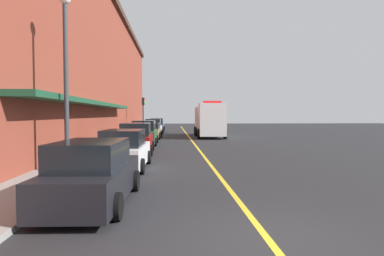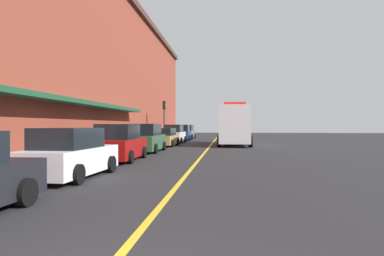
{
  "view_description": "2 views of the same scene",
  "coord_description": "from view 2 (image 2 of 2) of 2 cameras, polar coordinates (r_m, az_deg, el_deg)",
  "views": [
    {
      "loc": [
        -1.83,
        -6.09,
        2.38
      ],
      "look_at": [
        0.14,
        25.64,
        1.08
      ],
      "focal_mm": 30.44,
      "sensor_mm": 36.0,
      "label": 1
    },
    {
      "loc": [
        1.49,
        -3.21,
        1.82
      ],
      "look_at": [
        -1.35,
        24.63,
        1.59
      ],
      "focal_mm": 32.35,
      "sensor_mm": 36.0,
      "label": 2
    }
  ],
  "objects": [
    {
      "name": "traffic_light_near",
      "position": [
        37.52,
        -4.59,
        2.5
      ],
      "size": [
        0.38,
        0.36,
        4.3
      ],
      "color": "#232326",
      "rests_on": "sidewalk_left"
    },
    {
      "name": "brick_building_left",
      "position": [
        30.82,
        -20.76,
        9.87
      ],
      "size": [
        10.58,
        64.0,
        13.73
      ],
      "color": "brown",
      "rests_on": "ground"
    },
    {
      "name": "box_truck",
      "position": [
        31.93,
        7.03,
        0.38
      ],
      "size": [
        3.01,
        8.92,
        3.72
      ],
      "rotation": [
        0.0,
        0.0,
        -1.59
      ],
      "color": "silver",
      "rests_on": "ground"
    },
    {
      "name": "parked_car_2",
      "position": [
        18.12,
        -11.9,
        -2.55
      ],
      "size": [
        2.17,
        4.65,
        1.88
      ],
      "rotation": [
        0.0,
        0.0,
        1.59
      ],
      "color": "maroon",
      "rests_on": "ground"
    },
    {
      "name": "sidewalk_left",
      "position": [
        29.29,
        -9.42,
        -2.96
      ],
      "size": [
        2.4,
        70.0,
        0.15
      ],
      "primitive_type": "cube",
      "color": "gray",
      "rests_on": "ground"
    },
    {
      "name": "parked_car_4",
      "position": [
        30.04,
        -4.5,
        -1.59
      ],
      "size": [
        2.08,
        4.56,
        1.57
      ],
      "rotation": [
        0.0,
        0.0,
        1.54
      ],
      "color": "#A5844C",
      "rests_on": "ground"
    },
    {
      "name": "parked_car_5",
      "position": [
        35.65,
        -2.98,
        -1.06
      ],
      "size": [
        2.1,
        4.45,
        1.89
      ],
      "rotation": [
        0.0,
        0.0,
        1.55
      ],
      "color": "silver",
      "rests_on": "ground"
    },
    {
      "name": "parking_meter_2",
      "position": [
        18.31,
        -16.13,
        -1.93
      ],
      "size": [
        0.14,
        0.18,
        1.33
      ],
      "color": "#4C4C51",
      "rests_on": "sidewalk_left"
    },
    {
      "name": "parked_car_3",
      "position": [
        23.76,
        -7.56,
        -1.79
      ],
      "size": [
        2.07,
        4.82,
        1.92
      ],
      "rotation": [
        0.0,
        0.0,
        1.57
      ],
      "color": "#2D5133",
      "rests_on": "ground"
    },
    {
      "name": "parked_car_6",
      "position": [
        41.51,
        -1.6,
        -0.84
      ],
      "size": [
        2.07,
        4.75,
        1.88
      ],
      "rotation": [
        0.0,
        0.0,
        1.59
      ],
      "color": "navy",
      "rests_on": "ground"
    },
    {
      "name": "ground_plane",
      "position": [
        28.31,
        2.8,
        -3.22
      ],
      "size": [
        112.0,
        112.0,
        0.0
      ],
      "primitive_type": "plane",
      "color": "#232326"
    },
    {
      "name": "parked_car_7",
      "position": [
        47.12,
        -0.93,
        -0.69
      ],
      "size": [
        2.27,
        4.35,
        1.87
      ],
      "rotation": [
        0.0,
        0.0,
        1.53
      ],
      "color": "#595B60",
      "rests_on": "ground"
    },
    {
      "name": "lane_center_stripe",
      "position": [
        28.31,
        2.8,
        -3.21
      ],
      "size": [
        0.16,
        70.0,
        0.01
      ],
      "primitive_type": "cube",
      "color": "gold",
      "rests_on": "ground"
    },
    {
      "name": "parked_car_1",
      "position": [
        12.71,
        -19.4,
        -4.13
      ],
      "size": [
        2.13,
        4.52,
        1.73
      ],
      "rotation": [
        0.0,
        0.0,
        1.54
      ],
      "color": "silver",
      "rests_on": "ground"
    },
    {
      "name": "parking_meter_0",
      "position": [
        33.95,
        -5.8,
        -0.82
      ],
      "size": [
        0.14,
        0.18,
        1.33
      ],
      "color": "#4C4C51",
      "rests_on": "sidewalk_left"
    }
  ]
}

